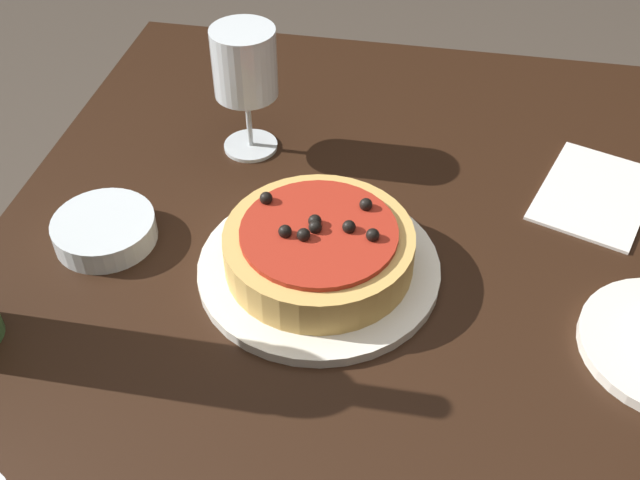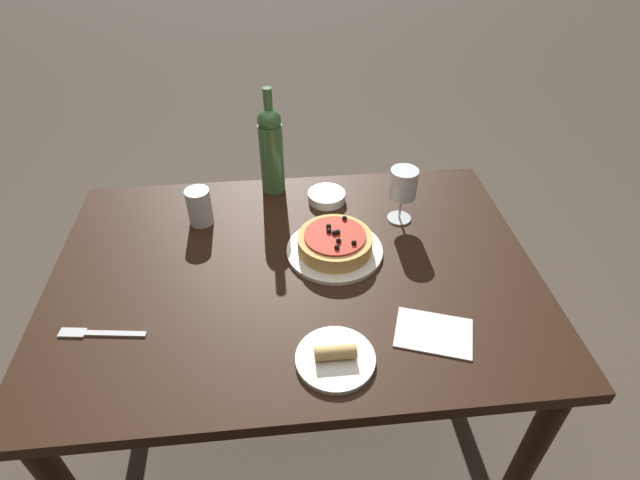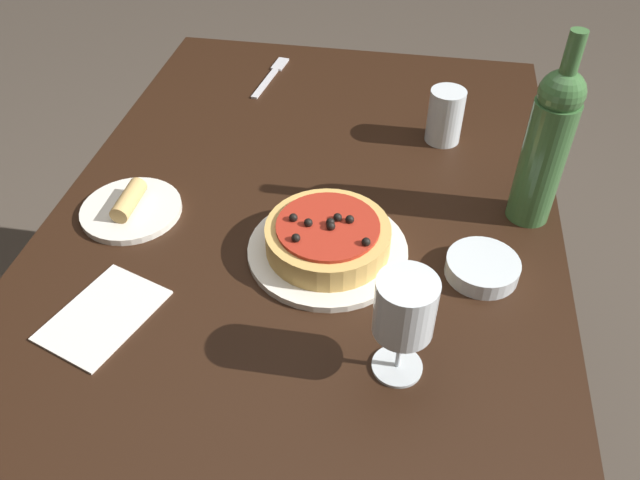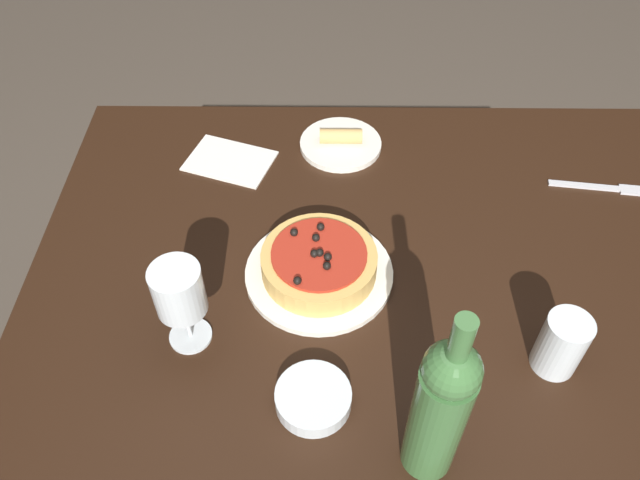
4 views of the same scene
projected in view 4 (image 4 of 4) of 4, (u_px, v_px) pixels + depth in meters
ground_plane at (360, 435)px, 1.71m from camera, size 14.00×14.00×0.00m
dining_table at (377, 286)px, 1.21m from camera, size 1.26×0.88×0.77m
dinner_plate at (319, 273)px, 1.10m from camera, size 0.26×0.26×0.01m
pizza at (319, 262)px, 1.07m from camera, size 0.20×0.20×0.06m
wine_glass at (179, 293)px, 0.93m from camera, size 0.08×0.08×0.17m
wine_bottle at (440, 408)px, 0.77m from camera, size 0.07×0.07×0.33m
water_cup at (561, 344)px, 0.94m from camera, size 0.07×0.07×0.11m
side_bowl at (313, 398)px, 0.93m from camera, size 0.11×0.11×0.03m
fork at (606, 188)px, 1.25m from camera, size 0.20×0.05×0.00m
side_plate at (341, 143)px, 1.33m from camera, size 0.17×0.17×0.04m
paper_napkin at (230, 161)px, 1.30m from camera, size 0.20×0.17×0.00m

